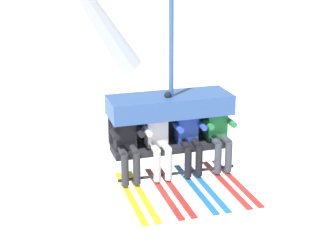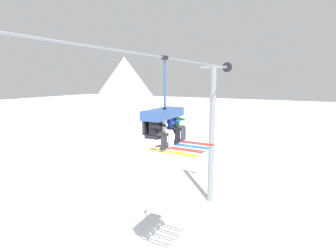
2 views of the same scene
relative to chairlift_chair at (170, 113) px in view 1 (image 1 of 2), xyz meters
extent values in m
cube|color=#232328|center=(0.00, -0.07, -0.52)|extent=(1.85, 0.48, 0.10)
cube|color=#232328|center=(0.00, 0.21, -0.25)|extent=(1.85, 0.08, 0.45)
cube|color=#335699|center=(0.00, -0.01, 0.13)|extent=(1.88, 0.68, 0.30)
cylinder|color=black|center=(0.00, -0.39, -0.85)|extent=(1.85, 0.04, 0.04)
cylinder|color=#335699|center=(0.00, -0.07, 1.10)|extent=(0.07, 0.07, 1.64)
cube|color=black|center=(-0.73, -0.09, -0.21)|extent=(0.32, 0.22, 0.52)
sphere|color=maroon|center=(-0.73, -0.09, 0.15)|extent=(0.22, 0.22, 0.22)
ellipsoid|color=black|center=(-0.73, -0.19, 0.15)|extent=(0.17, 0.04, 0.08)
cylinder|color=#2D2D33|center=(-0.82, -0.26, -0.43)|extent=(0.11, 0.34, 0.11)
cylinder|color=#2D2D33|center=(-0.65, -0.26, -0.43)|extent=(0.11, 0.34, 0.11)
cylinder|color=#2D2D33|center=(-0.82, -0.43, -0.67)|extent=(0.11, 0.11, 0.48)
cylinder|color=#2D2D33|center=(-0.65, -0.43, -0.67)|extent=(0.11, 0.11, 0.48)
cube|color=gold|center=(-0.82, -0.73, -0.96)|extent=(0.09, 1.70, 0.02)
cube|color=gold|center=(-0.65, -0.73, -0.96)|extent=(0.09, 1.70, 0.02)
cylinder|color=black|center=(-0.92, -0.24, -0.17)|extent=(0.09, 0.30, 0.09)
cylinder|color=black|center=(-0.55, -0.24, -0.17)|extent=(0.09, 0.30, 0.09)
cube|color=silver|center=(-0.24, -0.09, -0.21)|extent=(0.32, 0.22, 0.52)
sphere|color=silver|center=(-0.24, -0.09, 0.15)|extent=(0.22, 0.22, 0.22)
ellipsoid|color=black|center=(-0.24, -0.19, 0.15)|extent=(0.17, 0.04, 0.08)
cylinder|color=silver|center=(-0.33, -0.26, -0.43)|extent=(0.11, 0.34, 0.11)
cylinder|color=silver|center=(-0.16, -0.26, -0.43)|extent=(0.11, 0.34, 0.11)
cylinder|color=silver|center=(-0.33, -0.43, -0.67)|extent=(0.11, 0.11, 0.48)
cylinder|color=silver|center=(-0.16, -0.43, -0.67)|extent=(0.11, 0.11, 0.48)
cube|color=#B22823|center=(-0.33, -0.73, -0.96)|extent=(0.09, 1.70, 0.02)
cube|color=#B22823|center=(-0.16, -0.73, -0.96)|extent=(0.09, 1.70, 0.02)
cylinder|color=silver|center=(-0.43, -0.24, -0.17)|extent=(0.09, 0.30, 0.09)
cylinder|color=silver|center=(-0.06, -0.09, 0.14)|extent=(0.09, 0.09, 0.30)
sphere|color=black|center=(-0.06, -0.09, 0.31)|extent=(0.11, 0.11, 0.11)
cube|color=#2847B7|center=(0.24, -0.09, -0.21)|extent=(0.32, 0.22, 0.52)
sphere|color=maroon|center=(0.24, -0.09, 0.15)|extent=(0.22, 0.22, 0.22)
ellipsoid|color=black|center=(0.24, -0.19, 0.15)|extent=(0.17, 0.04, 0.08)
cylinder|color=black|center=(0.16, -0.26, -0.43)|extent=(0.11, 0.34, 0.11)
cylinder|color=black|center=(0.33, -0.26, -0.43)|extent=(0.11, 0.34, 0.11)
cylinder|color=black|center=(0.16, -0.43, -0.67)|extent=(0.11, 0.11, 0.48)
cylinder|color=black|center=(0.33, -0.43, -0.67)|extent=(0.11, 0.11, 0.48)
cube|color=#1E6BB2|center=(0.16, -0.73, -0.96)|extent=(0.09, 1.70, 0.02)
cube|color=#1E6BB2|center=(0.33, -0.73, -0.96)|extent=(0.09, 1.70, 0.02)
cylinder|color=#2847B7|center=(0.06, -0.24, -0.17)|extent=(0.09, 0.30, 0.09)
cylinder|color=#2847B7|center=(0.43, -0.24, -0.17)|extent=(0.09, 0.30, 0.09)
cube|color=#23843D|center=(0.73, -0.09, -0.21)|extent=(0.32, 0.22, 0.52)
sphere|color=maroon|center=(0.73, -0.09, 0.15)|extent=(0.22, 0.22, 0.22)
ellipsoid|color=black|center=(0.73, -0.19, 0.15)|extent=(0.17, 0.04, 0.08)
cylinder|color=#3D424C|center=(0.65, -0.26, -0.43)|extent=(0.11, 0.34, 0.11)
cylinder|color=#3D424C|center=(0.82, -0.26, -0.43)|extent=(0.11, 0.34, 0.11)
cylinder|color=#3D424C|center=(0.65, -0.43, -0.67)|extent=(0.11, 0.11, 0.48)
cylinder|color=#3D424C|center=(0.82, -0.43, -0.67)|extent=(0.11, 0.11, 0.48)
cube|color=#B22823|center=(0.65, -0.73, -0.96)|extent=(0.09, 1.70, 0.02)
cube|color=#B22823|center=(0.82, -0.73, -0.96)|extent=(0.09, 1.70, 0.02)
cylinder|color=#23843D|center=(0.55, -0.24, -0.17)|extent=(0.09, 0.30, 0.09)
cylinder|color=#23843D|center=(0.92, -0.24, -0.17)|extent=(0.09, 0.30, 0.09)
camera|label=1|loc=(-2.29, -7.18, 2.41)|focal=55.00mm
camera|label=2|loc=(-7.73, -4.27, 1.27)|focal=28.00mm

